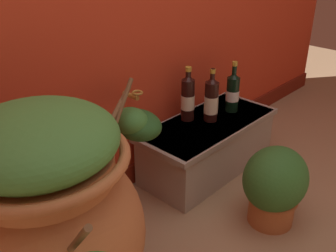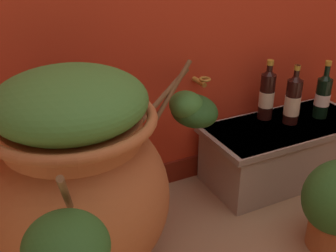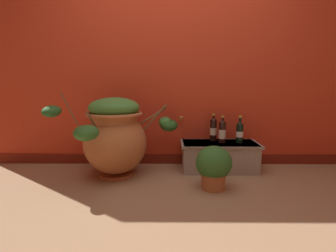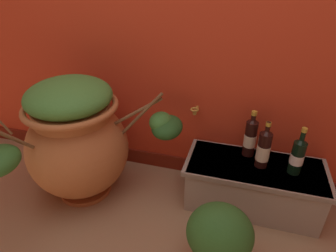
{
  "view_description": "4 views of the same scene",
  "coord_description": "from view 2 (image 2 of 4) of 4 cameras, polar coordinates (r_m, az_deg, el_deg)",
  "views": [
    {
      "loc": [
        -1.1,
        -0.33,
        1.31
      ],
      "look_at": [
        0.05,
        0.76,
        0.5
      ],
      "focal_mm": 42.38,
      "sensor_mm": 36.0,
      "label": 1
    },
    {
      "loc": [
        -0.87,
        -0.56,
        1.24
      ],
      "look_at": [
        -0.15,
        0.9,
        0.44
      ],
      "focal_mm": 44.66,
      "sensor_mm": 36.0,
      "label": 2
    },
    {
      "loc": [
        -0.04,
        -1.87,
        0.96
      ],
      "look_at": [
        -0.06,
        0.74,
        0.52
      ],
      "focal_mm": 27.16,
      "sensor_mm": 36.0,
      "label": 3
    },
    {
      "loc": [
        0.38,
        -0.62,
        1.39
      ],
      "look_at": [
        -0.02,
        0.76,
        0.58
      ],
      "focal_mm": 30.45,
      "sensor_mm": 36.0,
      "label": 4
    }
  ],
  "objects": [
    {
      "name": "terracotta_urn",
      "position": [
        1.51,
        -11.88,
        -6.84
      ],
      "size": [
        1.2,
        0.9,
        0.88
      ],
      "color": "#B26638",
      "rests_on": "ground_plane"
    },
    {
      "name": "stone_ledge",
      "position": [
        2.26,
        15.46,
        -2.99
      ],
      "size": [
        0.86,
        0.39,
        0.31
      ],
      "color": "#9E9384",
      "rests_on": "ground_plane"
    },
    {
      "name": "wine_bottle_left",
      "position": [
        2.17,
        16.68,
        3.52
      ],
      "size": [
        0.08,
        0.08,
        0.3
      ],
      "color": "black",
      "rests_on": "stone_ledge"
    },
    {
      "name": "wine_bottle_middle",
      "position": [
        2.29,
        20.4,
        4.07
      ],
      "size": [
        0.08,
        0.08,
        0.3
      ],
      "color": "black",
      "rests_on": "stone_ledge"
    },
    {
      "name": "wine_bottle_right",
      "position": [
        2.19,
        13.35,
        4.36
      ],
      "size": [
        0.08,
        0.08,
        0.31
      ],
      "color": "black",
      "rests_on": "stone_ledge"
    }
  ]
}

